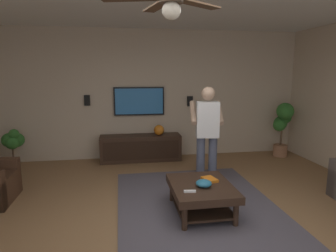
{
  "coord_description": "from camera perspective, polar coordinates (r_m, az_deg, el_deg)",
  "views": [
    {
      "loc": [
        -3.1,
        0.75,
        1.86
      ],
      "look_at": [
        1.0,
        0.07,
        1.11
      ],
      "focal_mm": 31.74,
      "sensor_mm": 36.0,
      "label": 1
    }
  ],
  "objects": [
    {
      "name": "ceiling_fan",
      "position": [
        2.69,
        0.78,
        22.81
      ],
      "size": [
        1.2,
        1.13,
        0.46
      ],
      "color": "#4C3828"
    },
    {
      "name": "area_rug",
      "position": [
        4.36,
        5.61,
        -14.96
      ],
      "size": [
        2.98,
        2.21,
        0.01
      ],
      "primitive_type": "cube",
      "color": "#514C56",
      "rests_on": "ground"
    },
    {
      "name": "remote_white",
      "position": [
        3.77,
        4.22,
        -12.4
      ],
      "size": [
        0.07,
        0.15,
        0.02
      ],
      "primitive_type": "cube",
      "rotation": [
        0.0,
        0.0,
        1.42
      ],
      "color": "white",
      "rests_on": "coffee_table"
    },
    {
      "name": "wall_speaker_left",
      "position": [
        6.64,
        4.24,
        4.78
      ],
      "size": [
        0.06,
        0.12,
        0.22
      ],
      "primitive_type": "cube",
      "color": "black"
    },
    {
      "name": "potted_plant_short",
      "position": [
        6.49,
        -27.61,
        -2.98
      ],
      "size": [
        0.42,
        0.39,
        0.8
      ],
      "color": "#4C4C51",
      "rests_on": "ground"
    },
    {
      "name": "media_console",
      "position": [
        6.38,
        -5.26,
        -4.21
      ],
      "size": [
        0.45,
        1.7,
        0.55
      ],
      "rotation": [
        0.0,
        0.0,
        3.14
      ],
      "color": "#332116",
      "rests_on": "ground"
    },
    {
      "name": "bowl",
      "position": [
        3.94,
        6.88,
        -10.88
      ],
      "size": [
        0.21,
        0.21,
        0.09
      ],
      "primitive_type": "ellipsoid",
      "color": "teal",
      "rests_on": "coffee_table"
    },
    {
      "name": "wall_back_tv",
      "position": [
        6.56,
        -2.82,
        6.06
      ],
      "size": [
        0.1,
        6.73,
        2.77
      ],
      "primitive_type": "cube",
      "color": "#C6B299",
      "rests_on": "ground"
    },
    {
      "name": "coffee_table",
      "position": [
        4.07,
        6.42,
        -12.44
      ],
      "size": [
        1.0,
        0.8,
        0.4
      ],
      "color": "#332116",
      "rests_on": "ground"
    },
    {
      "name": "wall_speaker_right",
      "position": [
        6.48,
        -15.27,
        4.78
      ],
      "size": [
        0.06,
        0.12,
        0.22
      ],
      "primitive_type": "cube",
      "color": "black"
    },
    {
      "name": "tv",
      "position": [
        6.45,
        -5.56,
        4.76
      ],
      "size": [
        0.05,
        1.08,
        0.61
      ],
      "rotation": [
        0.0,
        0.0,
        3.14
      ],
      "color": "black"
    },
    {
      "name": "ground_plane",
      "position": [
        3.69,
        3.83,
        -20.05
      ],
      "size": [
        8.04,
        8.04,
        0.0
      ],
      "primitive_type": "plane",
      "color": "olive"
    },
    {
      "name": "potted_plant_tall",
      "position": [
        7.1,
        21.15,
        0.53
      ],
      "size": [
        0.47,
        0.41,
        1.21
      ],
      "color": "#9E6B4C",
      "rests_on": "ground"
    },
    {
      "name": "person_standing",
      "position": [
        4.9,
        7.52,
        -0.77
      ],
      "size": [
        0.59,
        0.6,
        1.64
      ],
      "rotation": [
        0.0,
        0.0,
        -0.16
      ],
      "color": "#4C5166",
      "rests_on": "ground"
    },
    {
      "name": "book",
      "position": [
        4.17,
        7.98,
        -10.13
      ],
      "size": [
        0.25,
        0.21,
        0.04
      ],
      "primitive_type": "cube",
      "rotation": [
        0.0,
        0.0,
        3.38
      ],
      "color": "orange",
      "rests_on": "coffee_table"
    },
    {
      "name": "vase_round",
      "position": [
        6.29,
        -1.74,
        -0.79
      ],
      "size": [
        0.22,
        0.22,
        0.22
      ],
      "primitive_type": "sphere",
      "color": "orange",
      "rests_on": "media_console"
    }
  ]
}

